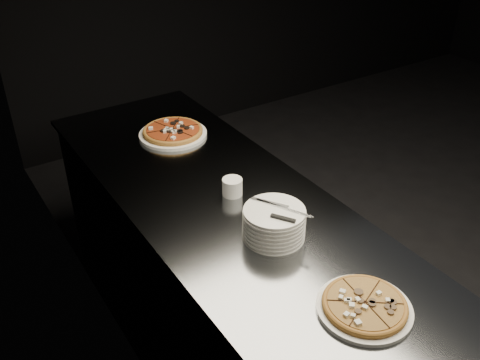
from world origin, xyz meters
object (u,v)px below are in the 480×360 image
pizza_tomato (173,132)px  counter (242,303)px  cutlery (279,211)px  plate_stack (274,223)px  pizza_mushroom (365,306)px  ramekin (232,186)px

pizza_tomato → counter: bearing=-96.1°
counter → cutlery: bearing=-82.0°
pizza_tomato → plate_stack: (-0.06, -0.90, 0.04)m
pizza_mushroom → ramekin: 0.75m
pizza_tomato → ramekin: 0.59m
plate_stack → ramekin: bearing=85.6°
pizza_tomato → cutlery: (-0.05, -0.92, 0.10)m
plate_stack → ramekin: 0.31m
cutlery → ramekin: bearing=54.7°
pizza_tomato → cutlery: bearing=-93.2°
pizza_mushroom → cutlery: (-0.01, 0.42, 0.10)m
counter → pizza_tomato: pizza_tomato is taller
cutlery → ramekin: 0.34m
counter → pizza_mushroom: size_ratio=7.28×
plate_stack → cutlery: bearing=-62.4°
plate_stack → cutlery: cutlery is taller
cutlery → counter: bearing=65.3°
cutlery → pizza_mushroom: bearing=-121.8°
pizza_mushroom → ramekin: size_ratio=4.17×
pizza_mushroom → plate_stack: size_ratio=1.53×
plate_stack → ramekin: size_ratio=2.73×
cutlery → ramekin: size_ratio=2.82×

